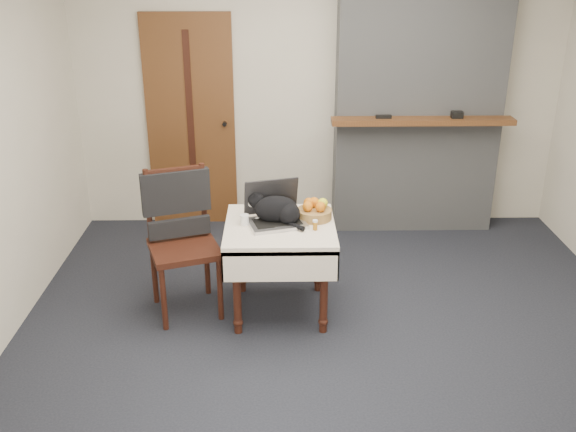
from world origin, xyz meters
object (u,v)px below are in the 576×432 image
(laptop, at_px, (275,212))
(cream_jar, at_px, (245,220))
(cat, at_px, (277,210))
(side_table, at_px, (280,239))
(chair, at_px, (180,221))
(fruit_basket, at_px, (314,211))
(pill_bottle, at_px, (315,225))
(door, at_px, (191,123))

(laptop, relative_size, cream_jar, 6.37)
(cat, xyz_separation_m, cream_jar, (-0.23, -0.03, -0.06))
(side_table, height_order, chair, chair)
(cat, bearing_deg, fruit_basket, 36.57)
(chair, bearing_deg, pill_bottle, -31.19)
(cream_jar, distance_m, chair, 0.49)
(laptop, bearing_deg, door, 99.91)
(cat, bearing_deg, chair, -164.39)
(chair, bearing_deg, door, 74.53)
(laptop, distance_m, chair, 0.70)
(fruit_basket, distance_m, chair, 0.98)
(cat, distance_m, fruit_basket, 0.28)
(side_table, bearing_deg, door, 115.57)
(side_table, xyz_separation_m, chair, (-0.73, 0.11, 0.10))
(cat, relative_size, cream_jar, 5.68)
(cream_jar, distance_m, fruit_basket, 0.51)
(cat, xyz_separation_m, fruit_basket, (0.27, 0.07, -0.04))
(door, bearing_deg, laptop, -64.73)
(cat, height_order, chair, chair)
(laptop, height_order, cat, laptop)
(door, distance_m, laptop, 1.86)
(chair, bearing_deg, laptop, -23.58)
(laptop, bearing_deg, pill_bottle, -44.20)
(laptop, distance_m, cat, 0.04)
(laptop, bearing_deg, fruit_basket, -4.93)
(cream_jar, distance_m, pill_bottle, 0.51)
(door, height_order, cream_jar, door)
(cream_jar, bearing_deg, laptop, 13.81)
(cat, bearing_deg, pill_bottle, -5.80)
(pill_bottle, height_order, chair, chair)
(laptop, bearing_deg, cream_jar, 178.46)
(laptop, height_order, fruit_basket, laptop)
(side_table, height_order, pill_bottle, pill_bottle)
(side_table, xyz_separation_m, cream_jar, (-0.25, 0.00, 0.15))
(side_table, distance_m, chair, 0.74)
(cream_jar, height_order, chair, chair)
(cat, relative_size, fruit_basket, 1.66)
(side_table, distance_m, cream_jar, 0.29)
(laptop, bearing_deg, side_table, -71.18)
(laptop, xyz_separation_m, cat, (0.02, -0.02, 0.02))
(cat, xyz_separation_m, pill_bottle, (0.26, -0.14, -0.06))
(laptop, relative_size, pill_bottle, 6.34)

